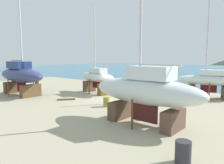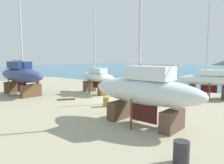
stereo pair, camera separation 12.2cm
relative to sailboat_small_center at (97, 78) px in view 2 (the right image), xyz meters
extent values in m
plane|color=tan|center=(2.97, -3.24, -1.79)|extent=(48.39, 48.39, 0.00)
cube|color=brown|center=(-1.54, 0.35, -1.14)|extent=(1.00, 1.55, 1.31)
cube|color=brown|center=(1.50, -0.34, -1.14)|extent=(1.00, 1.55, 1.31)
cylinder|color=brown|center=(-0.24, -0.95, -0.95)|extent=(0.12, 0.12, 1.68)
cylinder|color=brown|center=(0.20, 0.96, -0.95)|extent=(0.12, 0.12, 1.68)
ellipsoid|color=silver|center=(-0.02, 0.01, 0.10)|extent=(6.47, 3.12, 1.07)
cube|color=#450F0F|center=(-0.02, 0.01, -0.80)|extent=(1.48, 0.41, 0.75)
cube|color=silver|center=(0.28, -0.06, 0.85)|extent=(2.42, 1.54, 0.53)
cylinder|color=silver|center=(-0.33, 0.07, 4.28)|extent=(0.15, 0.15, 7.39)
cylinder|color=silver|center=(0.74, -0.17, 1.49)|extent=(2.15, 0.59, 0.10)
cube|color=brown|center=(8.28, -6.39, -1.19)|extent=(0.75, 1.97, 1.20)
cube|color=brown|center=(12.08, -6.48, -1.19)|extent=(0.75, 1.97, 1.20)
cylinder|color=brown|center=(10.15, -7.77, -0.91)|extent=(0.12, 0.12, 1.77)
cylinder|color=brown|center=(10.21, -5.10, -0.91)|extent=(0.12, 0.12, 1.77)
ellipsoid|color=silver|center=(10.18, -6.44, 0.30)|extent=(7.65, 2.62, 1.62)
cube|color=#50201C|center=(10.18, -6.44, -1.08)|extent=(1.82, 0.12, 1.14)
cube|color=silver|center=(10.56, -6.44, 1.44)|extent=(2.77, 1.53, 0.81)
cylinder|color=#BFBBBF|center=(9.80, -6.43, 5.38)|extent=(0.16, 0.16, 8.69)
cylinder|color=beige|center=(11.13, -6.46, 1.93)|extent=(2.66, 0.18, 0.11)
cube|color=brown|center=(-3.71, -6.07, -1.14)|extent=(0.80, 2.10, 1.30)
cube|color=brown|center=(-7.77, -5.88, -1.14)|extent=(0.80, 2.10, 1.30)
cylinder|color=brown|center=(-5.68, -4.55, -0.86)|extent=(0.12, 0.12, 1.86)
cylinder|color=brown|center=(-5.81, -7.40, -0.86)|extent=(0.12, 0.12, 1.86)
ellipsoid|color=navy|center=(-5.74, -5.97, 0.38)|extent=(8.24, 2.97, 1.58)
cube|color=#50151B|center=(-5.74, -5.97, -0.96)|extent=(1.95, 0.17, 1.10)
cube|color=navy|center=(-6.15, -5.95, 1.49)|extent=(3.00, 1.69, 0.79)
cylinder|color=silver|center=(-5.34, -5.99, 6.45)|extent=(0.17, 0.17, 10.71)
cylinder|color=#BAB6CB|center=(-6.76, -5.93, 1.99)|extent=(2.85, 0.25, 0.12)
cube|color=brown|center=(9.33, 4.50, -1.15)|extent=(1.21, 1.85, 1.27)
cylinder|color=brown|center=(11.22, 3.89, -0.96)|extent=(0.12, 0.12, 1.65)
cylinder|color=brown|center=(10.47, 6.13, -0.96)|extent=(0.12, 0.12, 1.65)
ellipsoid|color=silver|center=(10.84, 5.01, 0.07)|extent=(6.75, 4.06, 1.07)
cube|color=#55141B|center=(10.84, 5.01, -0.84)|extent=(1.48, 0.56, 0.75)
cube|color=silver|center=(11.15, 5.11, 0.82)|extent=(2.59, 1.95, 0.54)
cylinder|color=silver|center=(10.54, 4.91, 4.78)|extent=(0.15, 0.15, 8.46)
cylinder|color=silver|center=(11.60, 5.26, 1.46)|extent=(2.16, 0.81, 0.11)
cube|color=navy|center=(4.24, 1.71, -1.34)|extent=(0.39, 0.30, 0.91)
cube|color=orange|center=(4.24, 1.71, -0.57)|extent=(0.49, 0.37, 0.63)
sphere|color=#9B6947|center=(4.24, 1.71, -0.15)|extent=(0.22, 0.22, 0.22)
cylinder|color=#355464|center=(5.30, 0.06, -1.53)|extent=(0.61, 0.96, 0.52)
cylinder|color=#5B2517|center=(-12.59, 0.08, -1.41)|extent=(0.78, 0.78, 0.77)
cylinder|color=#2C2C30|center=(13.94, -9.82, -1.33)|extent=(0.89, 0.89, 0.91)
cylinder|color=olive|center=(5.26, -4.36, -1.38)|extent=(0.75, 0.75, 0.81)
cylinder|color=#5C2612|center=(-9.76, -3.99, -1.39)|extent=(0.83, 0.83, 0.80)
cube|color=brown|center=(0.48, -4.81, -1.71)|extent=(1.19, 1.51, 0.15)
camera|label=1|loc=(16.87, -17.83, 2.40)|focal=34.43mm
camera|label=2|loc=(16.96, -17.75, 2.40)|focal=34.43mm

